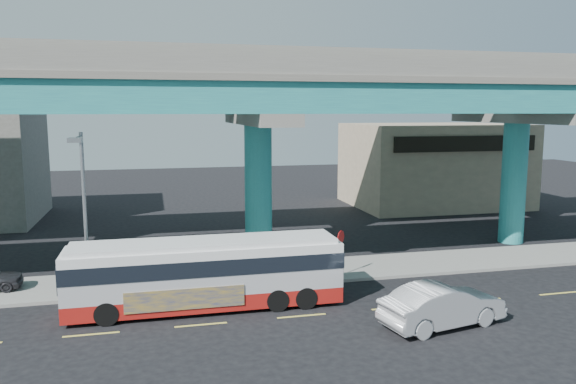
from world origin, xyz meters
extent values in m
plane|color=black|center=(0.00, 0.00, 0.00)|extent=(120.00, 120.00, 0.00)
cube|color=gray|center=(0.00, 5.50, 0.07)|extent=(70.00, 4.00, 0.15)
cube|color=#D8C64C|center=(-8.00, -0.30, 0.01)|extent=(2.00, 0.12, 0.01)
cube|color=#D8C64C|center=(-4.00, -0.30, 0.01)|extent=(2.00, 0.12, 0.01)
cube|color=#D8C64C|center=(0.00, -0.30, 0.01)|extent=(2.00, 0.12, 0.01)
cube|color=#D8C64C|center=(4.00, -0.30, 0.01)|extent=(2.00, 0.12, 0.01)
cube|color=#D8C64C|center=(8.00, -0.30, 0.01)|extent=(2.00, 0.12, 0.01)
cube|color=#D8C64C|center=(12.00, -0.30, 0.01)|extent=(2.00, 0.12, 0.01)
cylinder|color=#20717B|center=(0.00, 9.00, 3.70)|extent=(1.50, 1.50, 7.40)
cube|color=gray|center=(0.00, 9.00, 7.70)|extent=(2.00, 12.00, 0.60)
cube|color=gray|center=(0.00, 12.50, 8.60)|extent=(1.80, 5.00, 1.20)
cylinder|color=#20717B|center=(16.00, 9.00, 3.70)|extent=(1.50, 1.50, 7.40)
cube|color=gray|center=(16.00, 9.00, 7.70)|extent=(2.00, 12.00, 0.60)
cube|color=gray|center=(16.00, 12.50, 8.60)|extent=(1.80, 5.00, 1.20)
cube|color=#20717B|center=(0.00, 5.50, 8.70)|extent=(52.00, 5.00, 1.40)
cube|color=gray|center=(0.00, 5.50, 9.55)|extent=(52.00, 5.40, 0.30)
cube|color=gray|center=(0.00, 3.00, 10.10)|extent=(52.00, 0.25, 0.80)
cube|color=gray|center=(0.00, 8.00, 10.10)|extent=(52.00, 0.25, 0.80)
cube|color=#20717B|center=(0.00, 12.50, 9.90)|extent=(52.00, 5.00, 1.40)
cube|color=gray|center=(0.00, 12.50, 10.75)|extent=(52.00, 5.40, 0.30)
cube|color=gray|center=(0.00, 10.00, 11.30)|extent=(52.00, 0.25, 0.80)
cube|color=gray|center=(0.00, 15.00, 11.30)|extent=(52.00, 0.25, 0.80)
cube|color=tan|center=(18.00, 23.00, 3.50)|extent=(14.00, 10.00, 7.00)
cube|color=black|center=(18.00, 17.90, 5.60)|extent=(12.00, 0.25, 1.20)
cube|color=maroon|center=(-3.60, 1.54, 0.51)|extent=(11.15, 2.39, 0.65)
cube|color=silver|center=(-3.60, 1.54, 1.53)|extent=(11.15, 2.39, 1.39)
cube|color=black|center=(-3.60, 1.54, 2.00)|extent=(11.21, 2.44, 0.65)
cube|color=silver|center=(-3.60, 1.54, 2.51)|extent=(11.15, 2.39, 0.37)
cube|color=silver|center=(-3.60, 1.54, 2.79)|extent=(10.75, 2.14, 0.19)
cube|color=black|center=(1.99, 1.53, 1.86)|extent=(0.06, 2.12, 1.11)
cube|color=black|center=(-9.20, 1.55, 1.86)|extent=(0.06, 2.12, 1.11)
cube|color=navy|center=(-4.54, 0.33, 0.85)|extent=(4.65, 0.06, 0.84)
cylinder|color=black|center=(-7.51, 0.48, 0.46)|extent=(0.93, 0.28, 0.93)
cylinder|color=black|center=(-7.51, 2.62, 0.46)|extent=(0.93, 0.28, 0.93)
cylinder|color=black|center=(-0.82, 0.47, 0.46)|extent=(0.93, 0.28, 0.93)
cylinder|color=black|center=(-0.82, 2.61, 0.46)|extent=(0.93, 0.28, 0.93)
cylinder|color=black|center=(0.39, 0.47, 0.46)|extent=(0.93, 0.28, 0.93)
cylinder|color=black|center=(0.39, 2.61, 0.46)|extent=(0.93, 0.28, 0.93)
imported|color=#B2B2B7|center=(4.95, -2.55, 0.82)|extent=(3.70, 5.64, 1.63)
cylinder|color=gray|center=(-8.50, 4.00, 3.70)|extent=(0.16, 0.16, 7.10)
cylinder|color=gray|center=(-8.50, 3.04, 7.06)|extent=(0.12, 1.92, 0.12)
cube|color=gray|center=(-8.50, 2.08, 7.01)|extent=(0.50, 0.70, 0.18)
cylinder|color=gray|center=(3.16, 4.20, 1.13)|extent=(0.06, 0.06, 1.96)
cylinder|color=#B20A0A|center=(3.16, 4.17, 2.07)|extent=(0.51, 0.49, 0.68)
camera|label=1|loc=(-5.56, -21.06, 8.16)|focal=35.00mm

